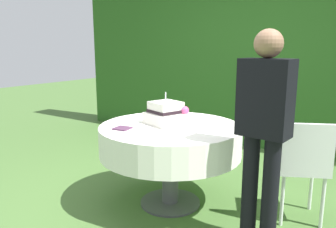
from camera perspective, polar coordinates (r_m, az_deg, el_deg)
ground_plane at (r=3.28m, az=0.39°, el=-15.20°), size 20.00×20.00×0.00m
foliage_hedge at (r=5.11m, az=15.59°, el=10.67°), size 6.37×0.46×2.86m
cake_table at (r=3.04m, az=0.41°, el=-4.56°), size 1.30×1.30×0.77m
wedding_cake at (r=3.05m, az=-0.31°, el=0.07°), size 0.40×0.40×0.30m
serving_plate_near at (r=3.13m, az=-7.00°, el=-1.42°), size 0.14×0.14×0.01m
serving_plate_far at (r=2.82m, az=5.05°, el=-2.87°), size 0.12×0.12×0.01m
serving_plate_left at (r=2.77m, az=-3.91°, el=-3.08°), size 0.13×0.13×0.01m
napkin_stack at (r=2.90m, az=-7.96°, el=-2.49°), size 0.15×0.15×0.01m
garden_chair at (r=2.97m, az=22.40°, el=-7.71°), size 0.54×0.54×0.89m
standing_person at (r=2.44m, az=16.30°, el=-1.89°), size 0.38×0.24×1.60m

